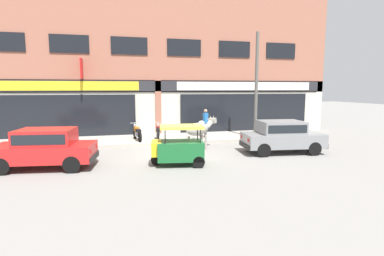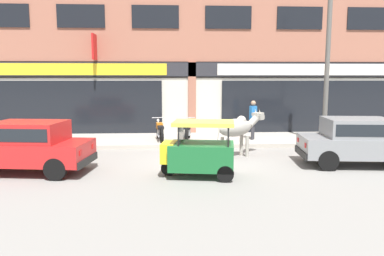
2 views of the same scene
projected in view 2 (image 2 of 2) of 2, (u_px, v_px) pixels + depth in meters
The scene contains 11 objects.
ground_plane at pixel (201, 162), 12.02m from camera, with size 90.00×90.00×0.00m, color gray.
sidewalk at pixel (194, 140), 15.79m from camera, with size 19.00×3.24×0.15m, color #A8A093.
shop_building at pixel (192, 43), 17.09m from camera, with size 23.00×1.40×8.93m.
cow at pixel (237, 128), 12.56m from camera, with size 1.89×1.38×1.61m.
car_0 at pixel (27, 144), 10.52m from camera, with size 3.75×2.04×1.46m.
car_1 at pixel (359, 139), 11.39m from camera, with size 3.74×1.99×1.46m.
auto_rickshaw at pixel (199, 153), 10.15m from camera, with size 2.08×1.41×1.52m.
motorcycle_0 at pixel (160, 131), 15.18m from camera, with size 0.53×1.81×0.88m.
motorcycle_1 at pixel (188, 131), 15.22m from camera, with size 0.56×1.81×0.88m.
pedestrian at pixel (253, 116), 15.30m from camera, with size 0.32×0.47×1.60m.
utility_pole at pixel (327, 68), 14.36m from camera, with size 0.18×0.18×5.78m, color #595651.
Camera 2 is at (-0.95, -11.73, 2.68)m, focal length 35.00 mm.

